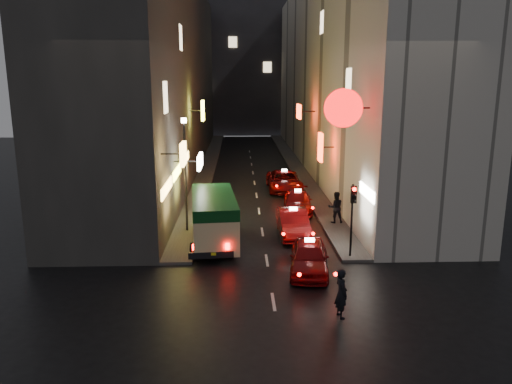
{
  "coord_description": "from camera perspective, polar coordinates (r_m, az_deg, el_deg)",
  "views": [
    {
      "loc": [
        -1.31,
        -13.81,
        8.45
      ],
      "look_at": [
        -0.36,
        13.0,
        2.31
      ],
      "focal_mm": 35.0,
      "sensor_mm": 36.0,
      "label": 1
    }
  ],
  "objects": [
    {
      "name": "ground",
      "position": [
        16.24,
        3.04,
        -18.47
      ],
      "size": [
        120.0,
        120.0,
        0.0
      ],
      "primitive_type": "plane",
      "color": "black",
      "rests_on": "ground"
    },
    {
      "name": "taxi_second",
      "position": [
        27.33,
        4.27,
        -3.31
      ],
      "size": [
        2.22,
        5.3,
        1.85
      ],
      "color": "maroon",
      "rests_on": "ground"
    },
    {
      "name": "lamp_post",
      "position": [
        27.38,
        -8.08,
        2.83
      ],
      "size": [
        0.28,
        0.28,
        6.22
      ],
      "color": "black",
      "rests_on": "sidewalk_left"
    },
    {
      "name": "minibus",
      "position": [
        25.64,
        -4.86,
        -2.51
      ],
      "size": [
        2.69,
        6.28,
        2.63
      ],
      "color": "beige",
      "rests_on": "ground"
    },
    {
      "name": "taxi_third",
      "position": [
        32.4,
        4.79,
        -0.9
      ],
      "size": [
        2.28,
        4.83,
        1.67
      ],
      "color": "maroon",
      "rests_on": "ground"
    },
    {
      "name": "sidewalk_right",
      "position": [
        48.86,
        4.53,
        2.98
      ],
      "size": [
        1.5,
        52.0,
        0.15
      ],
      "primitive_type": "cube",
      "color": "#4D4A48",
      "rests_on": "ground"
    },
    {
      "name": "sidewalk_left",
      "position": [
        48.63,
        -5.48,
        2.92
      ],
      "size": [
        1.5,
        52.0,
        0.15
      ],
      "primitive_type": "cube",
      "color": "#4D4A48",
      "rests_on": "ground"
    },
    {
      "name": "pedestrian_crossing",
      "position": [
        18.44,
        9.74,
        -11.0
      ],
      "size": [
        0.59,
        0.77,
        2.08
      ],
      "primitive_type": "imported",
      "rotation": [
        0.0,
        0.0,
        1.81
      ],
      "color": "black",
      "rests_on": "ground"
    },
    {
      "name": "pedestrian_sidewalk",
      "position": [
        29.49,
        9.09,
        -1.51
      ],
      "size": [
        0.81,
        0.53,
        2.1
      ],
      "primitive_type": "imported",
      "rotation": [
        0.0,
        0.0,
        3.19
      ],
      "color": "black",
      "rests_on": "sidewalk_right"
    },
    {
      "name": "taxi_near",
      "position": [
        22.37,
        6.11,
        -7.11
      ],
      "size": [
        2.8,
        5.42,
        1.82
      ],
      "color": "maroon",
      "rests_on": "ground"
    },
    {
      "name": "building_right",
      "position": [
        48.71,
        9.23,
        13.38
      ],
      "size": [
        8.2,
        52.0,
        18.0
      ],
      "color": "#B5B0A6",
      "rests_on": "ground"
    },
    {
      "name": "building_left",
      "position": [
        48.28,
        -10.28,
        13.35
      ],
      "size": [
        7.57,
        52.0,
        18.0
      ],
      "color": "#3D3A37",
      "rests_on": "ground"
    },
    {
      "name": "building_far",
      "position": [
        79.86,
        -1.13,
        14.72
      ],
      "size": [
        30.0,
        10.0,
        22.0
      ],
      "primitive_type": "cube",
      "color": "#36353B",
      "rests_on": "ground"
    },
    {
      "name": "taxi_far",
      "position": [
        38.29,
        3.25,
        1.46
      ],
      "size": [
        2.32,
        5.51,
        1.91
      ],
      "color": "maroon",
      "rests_on": "ground"
    },
    {
      "name": "traffic_light",
      "position": [
        23.62,
        11.02,
        -1.47
      ],
      "size": [
        0.26,
        0.43,
        3.5
      ],
      "color": "black",
      "rests_on": "sidewalk_right"
    }
  ]
}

